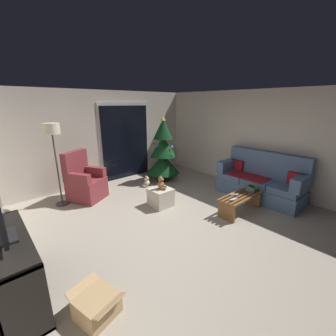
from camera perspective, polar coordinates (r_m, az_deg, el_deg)
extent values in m
plane|color=#9E9384|center=(4.27, 2.26, -14.10)|extent=(7.00, 7.00, 0.00)
cube|color=beige|center=(6.31, -17.30, 7.40)|extent=(5.72, 0.12, 2.50)
cube|color=beige|center=(6.09, 22.41, 6.58)|extent=(0.12, 6.00, 2.50)
cube|color=silver|center=(6.62, -10.93, 6.92)|extent=(1.60, 0.02, 2.20)
cube|color=black|center=(6.61, -10.83, 6.47)|extent=(1.50, 0.02, 2.10)
cube|color=slate|center=(5.65, 22.35, -5.54)|extent=(0.77, 1.90, 0.34)
cube|color=slate|center=(5.34, 28.45, -4.86)|extent=(0.68, 0.60, 0.14)
cube|color=slate|center=(5.55, 22.53, -3.29)|extent=(0.68, 0.60, 0.14)
cube|color=slate|center=(5.83, 17.12, -1.83)|extent=(0.68, 0.60, 0.14)
cube|color=slate|center=(5.73, 24.38, 0.96)|extent=(0.21, 1.90, 0.60)
cube|color=slate|center=(5.22, 31.39, -3.31)|extent=(0.76, 0.20, 0.28)
cube|color=slate|center=(5.91, 15.36, 0.70)|extent=(0.76, 0.20, 0.28)
cube|color=maroon|center=(5.62, 20.27, -1.98)|extent=(0.60, 0.90, 0.02)
cube|color=maroon|center=(5.41, 30.23, -2.48)|extent=(0.12, 0.32, 0.28)
cube|color=maroon|center=(5.96, 17.57, 0.64)|extent=(0.12, 0.32, 0.28)
cube|color=brown|center=(4.67, 20.32, -7.39)|extent=(1.10, 0.05, 0.04)
cube|color=brown|center=(4.71, 19.38, -7.10)|extent=(1.10, 0.05, 0.04)
cube|color=brown|center=(4.75, 18.46, -6.82)|extent=(1.10, 0.05, 0.04)
cube|color=brown|center=(4.79, 17.55, -6.53)|extent=(1.10, 0.05, 0.04)
cube|color=brown|center=(4.83, 16.66, -6.25)|extent=(1.10, 0.05, 0.04)
cube|color=brown|center=(4.44, 14.95, -10.87)|extent=(0.05, 0.36, 0.34)
cube|color=brown|center=(5.22, 21.03, -7.18)|extent=(0.05, 0.36, 0.34)
cube|color=#ADADB2|center=(4.68, 16.77, -6.63)|extent=(0.14, 0.15, 0.02)
cube|color=#333338|center=(4.92, 18.56, -5.61)|extent=(0.15, 0.12, 0.02)
cube|color=silver|center=(4.45, 16.60, -7.84)|extent=(0.16, 0.08, 0.02)
cube|color=#4C4C51|center=(5.00, 20.69, -5.45)|extent=(0.21, 0.20, 0.02)
cube|color=#4C4C51|center=(4.97, 20.92, -5.21)|extent=(0.24, 0.19, 0.04)
cube|color=#337042|center=(4.97, 21.10, -4.74)|extent=(0.25, 0.18, 0.04)
cube|color=black|center=(4.96, 20.89, -4.45)|extent=(0.11, 0.16, 0.01)
cylinder|color=#4C1E19|center=(6.48, -1.20, -2.59)|extent=(0.36, 0.36, 0.10)
cylinder|color=brown|center=(6.44, -1.21, -1.67)|extent=(0.08, 0.08, 0.12)
cone|color=#0F3819|center=(6.35, -1.23, 1.19)|extent=(0.93, 0.93, 0.55)
cone|color=#0F3819|center=(6.23, -1.26, 5.60)|extent=(0.74, 0.74, 0.55)
cone|color=#0F3819|center=(6.16, -1.28, 10.14)|extent=(0.55, 0.55, 0.55)
sphere|color=#B233A5|center=(6.54, -1.49, 5.54)|extent=(0.06, 0.06, 0.06)
sphere|color=white|center=(6.10, 1.04, 5.53)|extent=(0.06, 0.06, 0.06)
sphere|color=#1E8C33|center=(6.04, 0.92, 3.41)|extent=(0.06, 0.06, 0.06)
sphere|color=#1E8C33|center=(6.26, -2.23, 10.32)|extent=(0.06, 0.06, 0.06)
sphere|color=#1E8C33|center=(6.22, -3.66, 6.32)|extent=(0.06, 0.06, 0.06)
sphere|color=blue|center=(6.33, 1.00, 6.16)|extent=(0.06, 0.06, 0.06)
sphere|color=gold|center=(6.60, -3.26, 2.97)|extent=(0.06, 0.06, 0.06)
sphere|color=#1E8C33|center=(6.18, -3.26, 7.92)|extent=(0.06, 0.06, 0.06)
sphere|color=blue|center=(6.27, -4.52, 2.80)|extent=(0.06, 0.06, 0.06)
sphere|color=blue|center=(6.00, -2.60, 5.76)|extent=(0.06, 0.06, 0.06)
sphere|color=blue|center=(6.79, -1.22, 1.46)|extent=(0.06, 0.06, 0.06)
sphere|color=#B233A5|center=(6.21, -3.03, 8.74)|extent=(0.06, 0.06, 0.06)
cone|color=#EAD14C|center=(6.13, -1.30, 12.77)|extent=(0.14, 0.14, 0.12)
cube|color=maroon|center=(5.51, -20.06, -6.02)|extent=(0.93, 0.93, 0.31)
cube|color=maroon|center=(5.42, -20.31, -3.63)|extent=(0.93, 0.93, 0.18)
cube|color=maroon|center=(5.48, -22.95, 0.78)|extent=(0.67, 0.48, 0.64)
cube|color=maroon|center=(5.56, -18.58, -0.80)|extent=(0.41, 0.57, 0.22)
cube|color=maroon|center=(5.15, -22.28, -2.55)|extent=(0.41, 0.57, 0.22)
cylinder|color=#2D2D30|center=(5.51, -25.67, -8.31)|extent=(0.28, 0.28, 0.02)
cylinder|color=#2D2D30|center=(5.25, -26.73, -0.45)|extent=(0.03, 0.03, 1.55)
cylinder|color=beige|center=(5.09, -28.01, 9.01)|extent=(0.32, 0.32, 0.22)
cube|color=black|center=(3.44, -34.00, -25.63)|extent=(0.40, 1.40, 0.04)
cube|color=black|center=(3.03, -36.34, -14.72)|extent=(0.40, 1.40, 0.04)
cube|color=black|center=(2.68, -33.01, -28.42)|extent=(0.40, 0.04, 0.79)
cube|color=black|center=(3.80, -36.49, -14.96)|extent=(0.40, 0.04, 0.79)
cube|color=black|center=(3.22, -35.13, -20.53)|extent=(0.40, 0.04, 0.75)
cube|color=black|center=(3.22, -35.13, -20.53)|extent=(0.40, 1.33, 0.04)
cube|color=#A32D28|center=(2.88, -32.52, -30.59)|extent=(0.30, 0.04, 0.28)
cube|color=#285684|center=(2.91, -32.79, -29.65)|extent=(0.30, 0.04, 0.31)
cube|color=#337042|center=(2.94, -33.04, -28.74)|extent=(0.30, 0.04, 0.34)
cube|color=#B79333|center=(3.00, -33.16, -28.36)|extent=(0.30, 0.04, 0.30)
cube|color=black|center=(3.01, -36.45, -14.17)|extent=(0.22, 0.37, 0.03)
cube|color=black|center=(2.99, -36.60, -13.42)|extent=(0.04, 0.06, 0.06)
cube|color=black|center=(2.87, -37.20, -8.26)|extent=(0.05, 0.79, 0.47)
cube|color=beige|center=(4.84, -1.88, -7.57)|extent=(0.44, 0.44, 0.39)
cylinder|color=brown|center=(4.79, -1.08, -4.90)|extent=(0.12, 0.13, 0.06)
cylinder|color=brown|center=(4.70, -1.32, -5.34)|extent=(0.12, 0.13, 0.06)
sphere|color=brown|center=(4.73, -1.92, -4.31)|extent=(0.15, 0.15, 0.15)
sphere|color=brown|center=(4.69, -1.93, -2.95)|extent=(0.11, 0.11, 0.11)
sphere|color=#A37A51|center=(4.68, -1.34, -3.11)|extent=(0.04, 0.04, 0.04)
sphere|color=brown|center=(4.71, -1.84, -2.27)|extent=(0.04, 0.04, 0.04)
sphere|color=brown|center=(4.64, -2.03, -2.56)|extent=(0.04, 0.04, 0.04)
sphere|color=brown|center=(4.79, -1.51, -3.92)|extent=(0.06, 0.06, 0.06)
sphere|color=brown|center=(4.66, -1.86, -4.52)|extent=(0.06, 0.06, 0.06)
cylinder|color=beige|center=(5.94, -5.82, -4.67)|extent=(0.12, 0.09, 0.06)
cylinder|color=beige|center=(6.03, -6.18, -4.36)|extent=(0.12, 0.09, 0.06)
sphere|color=beige|center=(5.98, -5.49, -3.82)|extent=(0.15, 0.15, 0.15)
sphere|color=beige|center=(5.94, -5.52, -2.74)|extent=(0.11, 0.11, 0.11)
sphere|color=#F4E5C1|center=(5.93, -5.96, -2.90)|extent=(0.04, 0.04, 0.04)
sphere|color=beige|center=(5.89, -5.39, -2.42)|extent=(0.04, 0.04, 0.04)
sphere|color=beige|center=(5.96, -5.67, -2.21)|extent=(0.04, 0.04, 0.04)
sphere|color=beige|center=(5.91, -5.40, -3.97)|extent=(0.06, 0.06, 0.06)
sphere|color=beige|center=(6.04, -5.93, -3.55)|extent=(0.06, 0.06, 0.06)
cube|color=tan|center=(2.83, -17.92, -30.89)|extent=(0.47, 0.44, 0.25)
cube|color=tan|center=(2.86, -21.26, -26.56)|extent=(0.38, 0.18, 0.06)
cube|color=tan|center=(2.60, -14.74, -31.21)|extent=(0.38, 0.18, 0.06)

